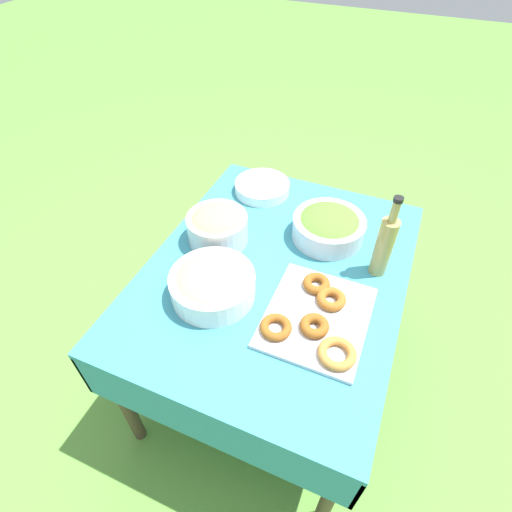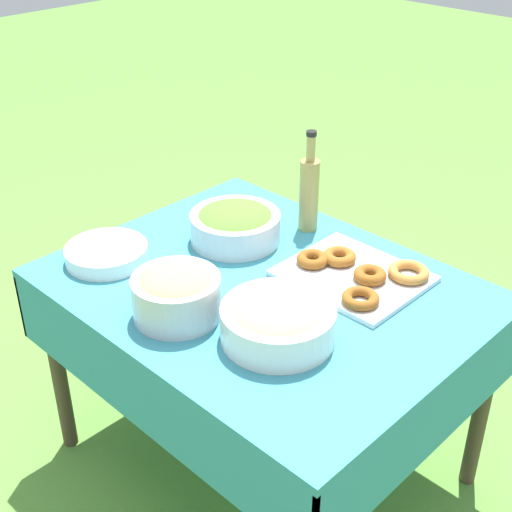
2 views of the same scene
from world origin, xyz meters
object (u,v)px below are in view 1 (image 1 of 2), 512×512
at_px(salad_bowl, 329,226).
at_px(plate_stack, 262,187).
at_px(olive_oil_bottle, 384,245).
at_px(pasta_bowl, 212,283).
at_px(bread_bowl, 217,226).
at_px(donut_platter, 317,318).

xyz_separation_m(salad_bowl, plate_stack, (-0.19, -0.36, -0.03)).
relative_size(plate_stack, olive_oil_bottle, 0.74).
xyz_separation_m(pasta_bowl, plate_stack, (-0.64, -0.08, -0.03)).
bearing_deg(bread_bowl, plate_stack, 174.37).
xyz_separation_m(salad_bowl, bread_bowl, (0.19, -0.40, 0.01)).
relative_size(pasta_bowl, plate_stack, 1.18).
bearing_deg(pasta_bowl, donut_platter, 94.49).
bearing_deg(olive_oil_bottle, donut_platter, -24.60).
bearing_deg(donut_platter, salad_bowl, -169.11).
bearing_deg(donut_platter, bread_bowl, -115.96).
relative_size(pasta_bowl, donut_platter, 0.74).
bearing_deg(pasta_bowl, olive_oil_bottle, 123.58).
relative_size(donut_platter, olive_oil_bottle, 1.19).
distance_m(pasta_bowl, plate_stack, 0.64).
relative_size(olive_oil_bottle, bread_bowl, 1.41).
bearing_deg(olive_oil_bottle, plate_stack, -117.17).
distance_m(pasta_bowl, bread_bowl, 0.29).
relative_size(plate_stack, bread_bowl, 1.05).
bearing_deg(plate_stack, donut_platter, 36.04).
xyz_separation_m(donut_platter, plate_stack, (-0.61, -0.44, 0.01)).
relative_size(pasta_bowl, bread_bowl, 1.24).
height_order(plate_stack, bread_bowl, bread_bowl).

